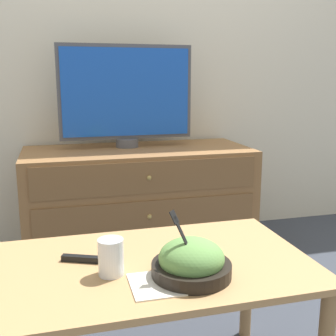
% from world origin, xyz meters
% --- Properties ---
extents(ground_plane, '(12.00, 12.00, 0.00)m').
position_xyz_m(ground_plane, '(0.00, 0.00, 0.00)').
color(ground_plane, '#383D47').
extents(wall_back, '(12.00, 0.05, 2.60)m').
position_xyz_m(wall_back, '(0.00, 0.03, 1.30)').
color(wall_back, silver).
rests_on(wall_back, ground_plane).
extents(dresser, '(1.25, 0.57, 0.61)m').
position_xyz_m(dresser, '(-0.11, -0.31, 0.31)').
color(dresser, olive).
rests_on(dresser, ground_plane).
extents(tv, '(0.75, 0.13, 0.57)m').
position_xyz_m(tv, '(-0.16, -0.22, 0.91)').
color(tv, '#515156').
rests_on(tv, dresser).
extents(coffee_table, '(0.95, 0.56, 0.47)m').
position_xyz_m(coffee_table, '(-0.31, -1.46, 0.40)').
color(coffee_table, tan).
rests_on(coffee_table, ground_plane).
extents(takeout_bowl, '(0.22, 0.22, 0.19)m').
position_xyz_m(takeout_bowl, '(-0.21, -1.58, 0.51)').
color(takeout_bowl, black).
rests_on(takeout_bowl, coffee_table).
extents(drink_cup, '(0.07, 0.07, 0.10)m').
position_xyz_m(drink_cup, '(-0.42, -1.51, 0.51)').
color(drink_cup, white).
rests_on(drink_cup, coffee_table).
extents(napkin, '(0.15, 0.15, 0.00)m').
position_xyz_m(napkin, '(-0.31, -1.60, 0.47)').
color(napkin, silver).
rests_on(napkin, coffee_table).
extents(remote_control, '(0.14, 0.07, 0.02)m').
position_xyz_m(remote_control, '(-0.49, -1.41, 0.48)').
color(remote_control, black).
rests_on(remote_control, coffee_table).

